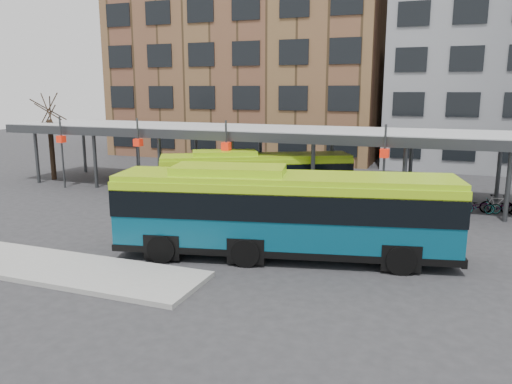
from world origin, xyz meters
TOP-DOWN VIEW (x-y plane):
  - ground at (0.00, 0.00)m, footprint 120.00×120.00m
  - boarding_island at (-5.50, -3.00)m, footprint 14.00×3.00m
  - canopy at (-0.06, 12.87)m, footprint 40.00×6.53m
  - tree at (-18.00, 12.00)m, footprint 1.64×1.64m
  - building_brick at (-10.00, 32.00)m, footprint 26.00×14.00m
  - bus_front at (3.11, 1.38)m, footprint 13.45×5.56m
  - bus_rear at (-1.43, 10.36)m, footprint 10.91×7.27m

SIDE VIEW (x-z plane):
  - ground at x=0.00m, z-range 0.00..0.00m
  - boarding_island at x=-5.50m, z-range 0.00..0.18m
  - bus_rear at x=-1.43m, z-range 0.06..3.12m
  - bus_front at x=3.11m, z-range 0.07..3.70m
  - tree at x=-18.00m, z-range -0.36..5.23m
  - canopy at x=-0.06m, z-range 1.51..6.31m
  - building_brick at x=-10.00m, z-range 0.00..22.00m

